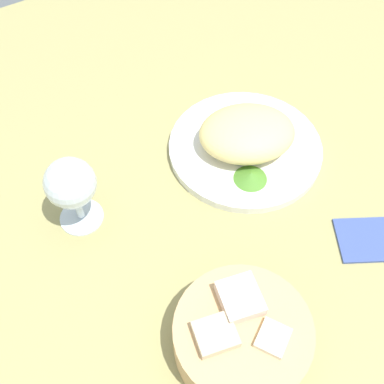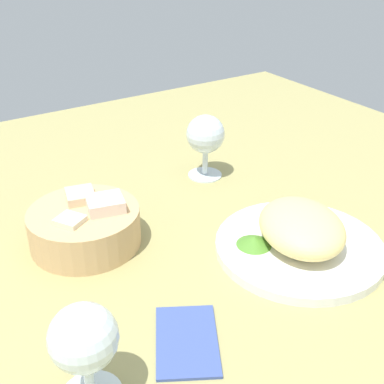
{
  "view_description": "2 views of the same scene",
  "coord_description": "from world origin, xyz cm",
  "px_view_note": "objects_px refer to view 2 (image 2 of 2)",
  "views": [
    {
      "loc": [
        27.07,
        26.12,
        58.53
      ],
      "look_at": [
        6.69,
        -6.63,
        4.62
      ],
      "focal_mm": 45.01,
      "sensor_mm": 36.0,
      "label": 1
    },
    {
      "loc": [
        -48.0,
        33.32,
        42.56
      ],
      "look_at": [
        8.9,
        -3.39,
        5.19
      ],
      "focal_mm": 46.93,
      "sensor_mm": 36.0,
      "label": 2
    }
  ],
  "objects_px": {
    "bread_basket": "(86,225)",
    "wine_glass_near": "(205,137)",
    "plate": "(299,247)",
    "wine_glass_far": "(84,343)",
    "folded_napkin": "(187,339)"
  },
  "relations": [
    {
      "from": "bread_basket",
      "to": "wine_glass_near",
      "type": "relative_size",
      "value": 1.36
    },
    {
      "from": "plate",
      "to": "wine_glass_far",
      "type": "bearing_deg",
      "value": 101.72
    },
    {
      "from": "bread_basket",
      "to": "folded_napkin",
      "type": "xyz_separation_m",
      "value": [
        -0.25,
        -0.02,
        -0.03
      ]
    },
    {
      "from": "bread_basket",
      "to": "wine_glass_far",
      "type": "relative_size",
      "value": 1.4
    },
    {
      "from": "bread_basket",
      "to": "wine_glass_near",
      "type": "xyz_separation_m",
      "value": [
        0.09,
        -0.27,
        0.05
      ]
    },
    {
      "from": "wine_glass_near",
      "to": "wine_glass_far",
      "type": "xyz_separation_m",
      "value": [
        -0.35,
        0.37,
        -0.0
      ]
    },
    {
      "from": "plate",
      "to": "folded_napkin",
      "type": "distance_m",
      "value": 0.24
    },
    {
      "from": "wine_glass_near",
      "to": "folded_napkin",
      "type": "relative_size",
      "value": 1.07
    },
    {
      "from": "wine_glass_near",
      "to": "wine_glass_far",
      "type": "distance_m",
      "value": 0.51
    },
    {
      "from": "folded_napkin",
      "to": "wine_glass_near",
      "type": "bearing_deg",
      "value": 172.36
    },
    {
      "from": "bread_basket",
      "to": "folded_napkin",
      "type": "distance_m",
      "value": 0.25
    },
    {
      "from": "bread_basket",
      "to": "wine_glass_near",
      "type": "distance_m",
      "value": 0.29
    },
    {
      "from": "wine_glass_far",
      "to": "folded_napkin",
      "type": "relative_size",
      "value": 1.05
    },
    {
      "from": "bread_basket",
      "to": "folded_napkin",
      "type": "height_order",
      "value": "bread_basket"
    },
    {
      "from": "plate",
      "to": "wine_glass_far",
      "type": "relative_size",
      "value": 2.09
    }
  ]
}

